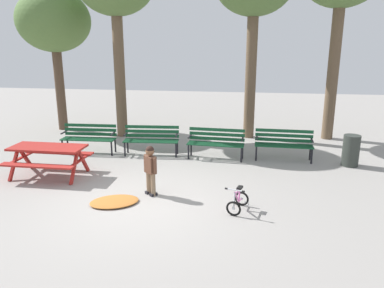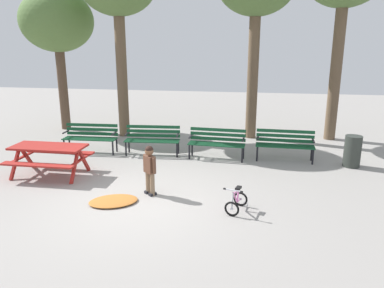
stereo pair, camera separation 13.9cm
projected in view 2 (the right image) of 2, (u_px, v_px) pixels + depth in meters
The scene contains 11 objects.
ground at pixel (137, 202), 7.81m from camera, with size 36.00×36.00×0.00m, color gray.
picnic_table at pixel (49, 153), 9.24m from camera, with size 1.80×1.34×0.79m.
park_bench_far_left at pixel (91, 136), 11.25m from camera, with size 1.62×0.52×0.85m.
park_bench_left at pixel (153, 138), 11.02m from camera, with size 1.63×0.58×0.85m.
park_bench_right at pixel (217, 141), 10.64m from camera, with size 1.63×0.55×0.85m.
park_bench_far_right at pixel (285, 143), 10.47m from camera, with size 1.61×0.51×0.85m.
child_standing at pixel (150, 166), 8.05m from camera, with size 0.34×0.30×1.11m.
kids_bicycle at pixel (236, 201), 7.37m from camera, with size 0.49×0.62×0.54m.
leaf_pile at pixel (113, 201), 7.79m from camera, with size 1.01×0.70×0.07m, color #B26B2D.
trash_bin at pixel (352, 151), 9.95m from camera, with size 0.44×0.44×0.84m, color #2D332D.
tree_far_left at pixel (57, 22), 13.40m from camera, with size 2.60×2.60×5.06m.
Camera 2 is at (2.31, -6.92, 3.25)m, focal length 35.00 mm.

